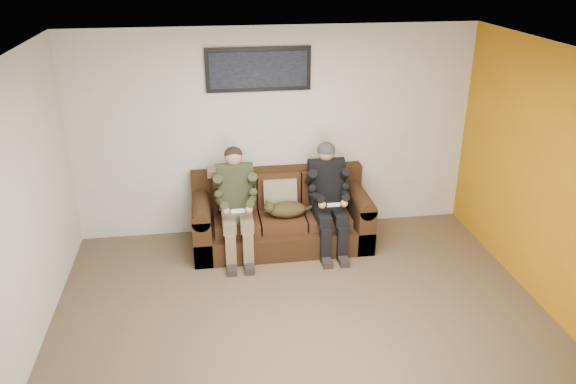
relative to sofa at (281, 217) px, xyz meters
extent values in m
plane|color=brown|center=(0.00, -1.83, -0.33)|extent=(5.00, 5.00, 0.00)
plane|color=silver|center=(0.00, -1.83, 2.27)|extent=(5.00, 5.00, 0.00)
plane|color=beige|center=(0.00, 0.42, 0.97)|extent=(5.00, 0.00, 5.00)
plane|color=beige|center=(-2.50, -1.83, 0.97)|extent=(0.00, 4.50, 4.50)
plane|color=beige|center=(2.50, -1.83, 0.97)|extent=(0.00, 4.50, 4.50)
plane|color=#B07611|center=(2.49, -1.83, 0.97)|extent=(0.00, 4.50, 4.50)
cube|color=black|center=(0.00, -0.08, -0.19)|extent=(2.15, 0.93, 0.29)
cube|color=black|center=(0.00, 0.29, 0.25)|extent=(2.15, 0.20, 0.59)
cube|color=black|center=(-0.97, -0.08, -0.04)|extent=(0.22, 0.93, 0.59)
cube|color=black|center=(0.97, -0.08, -0.04)|extent=(0.22, 0.93, 0.59)
cylinder|color=black|center=(-0.97, -0.08, 0.25)|extent=(0.22, 0.93, 0.22)
cylinder|color=black|center=(0.97, -0.08, 0.25)|extent=(0.22, 0.93, 0.22)
cube|color=#3E2412|center=(-0.55, -0.13, 0.03)|extent=(0.53, 0.59, 0.14)
cube|color=#3E2412|center=(-0.55, 0.15, 0.31)|extent=(0.53, 0.14, 0.43)
cube|color=#3E2412|center=(0.00, -0.13, 0.03)|extent=(0.53, 0.59, 0.14)
cube|color=#3E2412|center=(0.00, 0.15, 0.31)|extent=(0.53, 0.14, 0.43)
cube|color=#3E2412|center=(0.55, -0.13, 0.03)|extent=(0.53, 0.59, 0.14)
cube|color=#3E2412|center=(0.55, 0.15, 0.31)|extent=(0.53, 0.14, 0.43)
cube|color=#7E7652|center=(0.00, 0.04, 0.29)|extent=(0.41, 0.20, 0.41)
cube|color=tan|center=(-0.65, 0.27, 0.55)|extent=(0.44, 0.22, 0.08)
cube|color=brown|center=(-0.55, -0.16, 0.17)|extent=(0.36, 0.30, 0.14)
cube|color=#2E341F|center=(-0.55, -0.06, 0.47)|extent=(0.40, 0.30, 0.53)
cylinder|color=#2E341F|center=(-0.55, -0.04, 0.68)|extent=(0.44, 0.18, 0.18)
sphere|color=#AE7963|center=(-0.55, -0.02, 0.84)|extent=(0.21, 0.21, 0.21)
cube|color=brown|center=(-0.65, -0.36, 0.16)|extent=(0.15, 0.42, 0.13)
cube|color=brown|center=(-0.45, -0.36, 0.16)|extent=(0.15, 0.42, 0.13)
cube|color=brown|center=(-0.65, -0.56, -0.12)|extent=(0.12, 0.13, 0.43)
cube|color=brown|center=(-0.45, -0.56, -0.12)|extent=(0.12, 0.13, 0.43)
cube|color=black|center=(-0.65, -0.64, -0.29)|extent=(0.11, 0.26, 0.08)
cube|color=black|center=(-0.45, -0.64, -0.29)|extent=(0.11, 0.26, 0.08)
cylinder|color=#2E341F|center=(-0.75, -0.13, 0.57)|extent=(0.11, 0.30, 0.28)
cylinder|color=#2E341F|center=(-0.35, -0.13, 0.57)|extent=(0.11, 0.30, 0.28)
cylinder|color=#2E341F|center=(-0.72, -0.35, 0.41)|extent=(0.14, 0.32, 0.15)
cylinder|color=#2E341F|center=(-0.38, -0.35, 0.41)|extent=(0.14, 0.32, 0.15)
sphere|color=#AE7963|center=(-0.68, -0.47, 0.36)|extent=(0.09, 0.09, 0.09)
sphere|color=#AE7963|center=(-0.42, -0.47, 0.36)|extent=(0.09, 0.09, 0.09)
cube|color=white|center=(-0.55, -0.49, 0.36)|extent=(0.15, 0.04, 0.03)
ellipsoid|color=black|center=(-0.55, 0.00, 0.87)|extent=(0.22, 0.22, 0.17)
cube|color=black|center=(0.55, -0.16, 0.17)|extent=(0.36, 0.30, 0.14)
cube|color=black|center=(0.55, -0.06, 0.47)|extent=(0.40, 0.30, 0.53)
cylinder|color=black|center=(0.55, -0.04, 0.68)|extent=(0.44, 0.18, 0.18)
sphere|color=tan|center=(0.55, -0.02, 0.84)|extent=(0.21, 0.21, 0.21)
cube|color=black|center=(0.45, -0.36, 0.16)|extent=(0.15, 0.42, 0.13)
cube|color=black|center=(0.65, -0.36, 0.16)|extent=(0.15, 0.42, 0.13)
cube|color=black|center=(0.45, -0.56, -0.12)|extent=(0.12, 0.13, 0.43)
cube|color=black|center=(0.65, -0.56, -0.12)|extent=(0.12, 0.13, 0.43)
cube|color=black|center=(0.45, -0.64, -0.29)|extent=(0.11, 0.26, 0.08)
cube|color=black|center=(0.65, -0.64, -0.29)|extent=(0.11, 0.26, 0.08)
cylinder|color=black|center=(0.35, -0.13, 0.57)|extent=(0.11, 0.30, 0.28)
cylinder|color=black|center=(0.75, -0.13, 0.57)|extent=(0.11, 0.30, 0.28)
cylinder|color=black|center=(0.38, -0.35, 0.41)|extent=(0.14, 0.32, 0.15)
cylinder|color=black|center=(0.72, -0.35, 0.41)|extent=(0.14, 0.32, 0.15)
sphere|color=tan|center=(0.42, -0.47, 0.36)|extent=(0.09, 0.09, 0.09)
sphere|color=tan|center=(0.68, -0.47, 0.36)|extent=(0.09, 0.09, 0.09)
cube|color=white|center=(0.55, -0.49, 0.36)|extent=(0.15, 0.04, 0.03)
ellipsoid|color=black|center=(0.55, -0.02, 0.87)|extent=(0.22, 0.22, 0.19)
ellipsoid|color=#4E3E1E|center=(0.05, -0.18, 0.19)|extent=(0.47, 0.26, 0.19)
sphere|color=#4E3E1E|center=(-0.17, -0.21, 0.25)|extent=(0.14, 0.14, 0.14)
cone|color=#4E3E1E|center=(-0.19, -0.25, 0.32)|extent=(0.04, 0.04, 0.04)
cone|color=#4E3E1E|center=(-0.19, -0.18, 0.32)|extent=(0.04, 0.04, 0.04)
cylinder|color=#4E3E1E|center=(0.29, -0.13, 0.16)|extent=(0.26, 0.13, 0.08)
cube|color=black|center=(-0.20, 0.39, 1.77)|extent=(1.25, 0.04, 0.52)
cube|color=black|center=(-0.20, 0.37, 1.77)|extent=(1.15, 0.01, 0.42)
camera|label=1|loc=(-0.84, -6.21, 3.10)|focal=35.00mm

